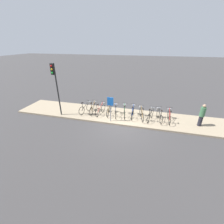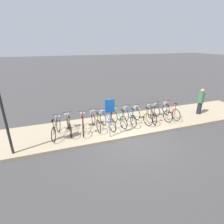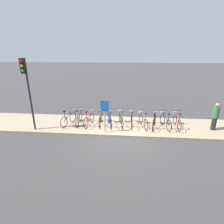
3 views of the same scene
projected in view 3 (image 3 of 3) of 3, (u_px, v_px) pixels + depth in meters
ground_plane at (120, 137)px, 9.40m from camera, size 120.00×120.00×0.00m
sidewalk at (121, 126)px, 10.70m from camera, size 17.63×2.82×0.12m
parked_bicycle_0 at (69, 117)px, 10.67m from camera, size 0.60×1.55×0.99m
parked_bicycle_1 at (79, 117)px, 10.76m from camera, size 0.46×1.61×0.99m
parked_bicycle_2 at (90, 118)px, 10.59m from camera, size 0.48×1.59×0.99m
parked_bicycle_3 at (101, 117)px, 10.65m from camera, size 0.46×1.61×0.99m
parked_bicycle_4 at (110, 119)px, 10.48m from camera, size 0.53×1.58×0.99m
parked_bicycle_5 at (121, 118)px, 10.54m from camera, size 0.48×1.59×0.99m
parked_bicycle_6 at (132, 118)px, 10.49m from camera, size 0.46×1.61×0.99m
parked_bicycle_7 at (143, 120)px, 10.33m from camera, size 0.55×1.57×0.99m
parked_bicycle_8 at (155, 120)px, 10.28m from camera, size 0.57×1.56×0.99m
parked_bicycle_9 at (165, 120)px, 10.26m from camera, size 0.50×1.58×0.99m
parked_bicycle_10 at (177, 120)px, 10.24m from camera, size 0.46×1.61×0.99m
pedestrian at (215, 116)px, 9.78m from camera, size 0.34×0.34×1.58m
traffic_light at (26, 81)px, 9.05m from camera, size 0.24×0.40×3.95m
sign_post at (105, 111)px, 9.28m from camera, size 0.44×0.07×1.84m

